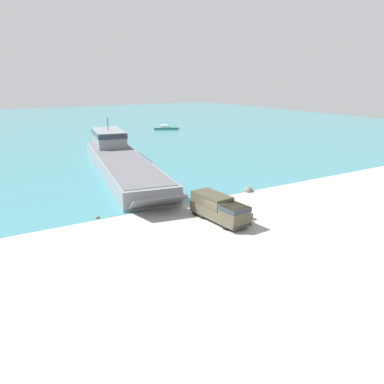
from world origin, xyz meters
TOP-DOWN VIEW (x-y plane):
  - ground_plane at (0.00, 0.00)m, footprint 240.00×240.00m
  - water_surface at (0.00, 97.32)m, footprint 240.00×180.00m
  - landing_craft at (0.48, 29.85)m, footprint 14.06×43.21m
  - military_truck at (1.19, 0.21)m, footprint 3.18×7.90m
  - soldier_on_ramp at (3.60, 0.74)m, footprint 0.48×0.33m
  - moored_boat_a at (31.85, 73.47)m, footprint 7.97×5.49m
  - cargo_crate at (4.37, -1.02)m, footprint 0.93×1.02m
  - shoreline_rock_a at (6.83, 7.57)m, footprint 0.80×0.80m
  - shoreline_rock_b at (-10.27, 7.89)m, footprint 0.58×0.58m
  - shoreline_rock_c at (11.19, 7.39)m, footprint 1.39×1.39m

SIDE VIEW (x-z plane):
  - ground_plane at x=0.00m, z-range 0.00..0.00m
  - shoreline_rock_a at x=6.83m, z-range -0.40..0.40m
  - shoreline_rock_b at x=-10.27m, z-range -0.29..0.29m
  - shoreline_rock_c at x=11.19m, z-range -0.69..0.69m
  - water_surface at x=0.00m, z-range 0.00..0.01m
  - cargo_crate at x=4.37m, z-range 0.00..0.69m
  - moored_boat_a at x=31.85m, z-range -0.23..1.13m
  - soldier_on_ramp at x=3.60m, z-range 0.14..1.86m
  - military_truck at x=1.19m, z-range 0.08..2.86m
  - landing_craft at x=0.48m, z-range -2.00..5.92m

